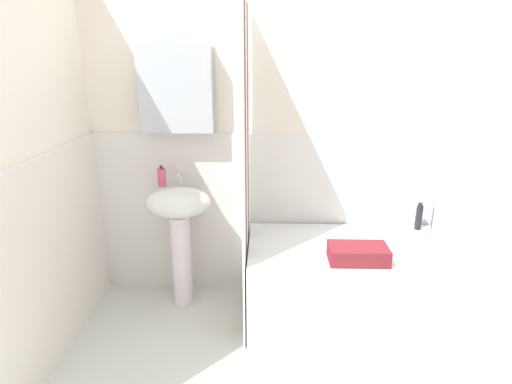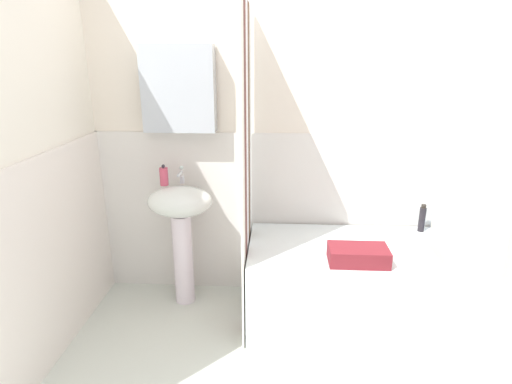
# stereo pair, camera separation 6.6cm
# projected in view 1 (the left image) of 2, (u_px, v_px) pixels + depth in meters

# --- Properties ---
(wall_back_tiled) EXTENTS (3.60, 0.18, 2.40)m
(wall_back_tiled) POSITION_uv_depth(u_px,v_px,m) (306.00, 141.00, 2.86)
(wall_back_tiled) COLOR white
(wall_back_tiled) RESTS_ON ground_plane
(wall_left_tiled) EXTENTS (0.07, 1.81, 2.40)m
(wall_left_tiled) POSITION_uv_depth(u_px,v_px,m) (14.00, 180.00, 2.03)
(wall_left_tiled) COLOR white
(wall_left_tiled) RESTS_ON ground_plane
(sink) EXTENTS (0.44, 0.34, 0.87)m
(sink) POSITION_uv_depth(u_px,v_px,m) (179.00, 220.00, 2.81)
(sink) COLOR white
(sink) RESTS_ON ground_plane
(faucet) EXTENTS (0.03, 0.12, 0.12)m
(faucet) POSITION_uv_depth(u_px,v_px,m) (179.00, 176.00, 2.80)
(faucet) COLOR silver
(faucet) RESTS_ON sink
(soap_dispenser) EXTENTS (0.06, 0.06, 0.15)m
(soap_dispenser) POSITION_uv_depth(u_px,v_px,m) (162.00, 177.00, 2.77)
(soap_dispenser) COLOR #CC4862
(soap_dispenser) RESTS_ON sink
(bathtub) EXTENTS (1.51, 0.70, 0.54)m
(bathtub) POSITION_uv_depth(u_px,v_px,m) (362.00, 282.00, 2.74)
(bathtub) COLOR white
(bathtub) RESTS_ON ground_plane
(shower_curtain) EXTENTS (0.01, 0.70, 2.00)m
(shower_curtain) POSITION_uv_depth(u_px,v_px,m) (246.00, 176.00, 2.54)
(shower_curtain) COLOR white
(shower_curtain) RESTS_ON ground_plane
(lotion_bottle) EXTENTS (0.05, 0.05, 0.17)m
(lotion_bottle) POSITION_uv_depth(u_px,v_px,m) (453.00, 220.00, 2.86)
(lotion_bottle) COLOR #1D7354
(lotion_bottle) RESTS_ON bathtub
(conditioner_bottle) EXTENTS (0.04, 0.04, 0.18)m
(conditioner_bottle) POSITION_uv_depth(u_px,v_px,m) (435.00, 218.00, 2.89)
(conditioner_bottle) COLOR #25529A
(conditioner_bottle) RESTS_ON bathtub
(shampoo_bottle) EXTENTS (0.04, 0.04, 0.20)m
(shampoo_bottle) POSITION_uv_depth(u_px,v_px,m) (419.00, 217.00, 2.88)
(shampoo_bottle) COLOR black
(shampoo_bottle) RESTS_ON bathtub
(towel_folded) EXTENTS (0.35, 0.19, 0.10)m
(towel_folded) POSITION_uv_depth(u_px,v_px,m) (358.00, 254.00, 2.43)
(towel_folded) COLOR maroon
(towel_folded) RESTS_ON bathtub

